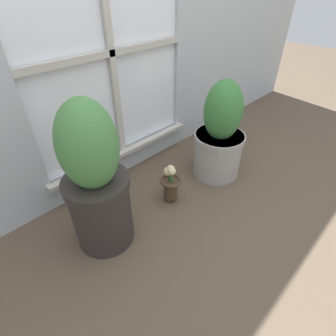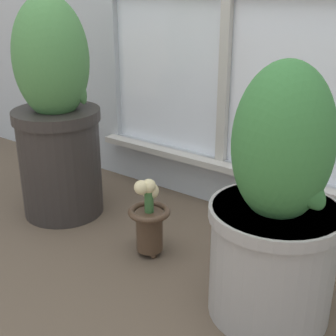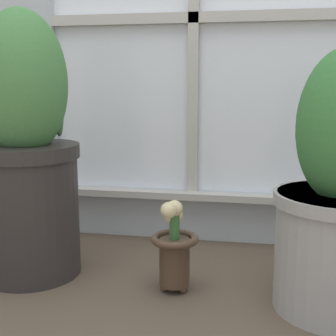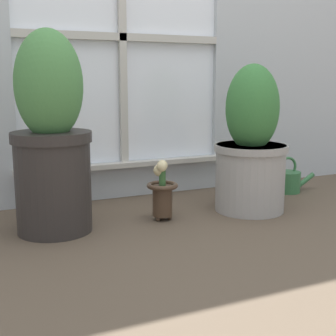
{
  "view_description": "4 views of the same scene",
  "coord_description": "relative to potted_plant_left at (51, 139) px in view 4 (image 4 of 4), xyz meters",
  "views": [
    {
      "loc": [
        -0.84,
        -0.67,
        1.14
      ],
      "look_at": [
        -0.01,
        0.16,
        0.26
      ],
      "focal_mm": 28.0,
      "sensor_mm": 36.0,
      "label": 1
    },
    {
      "loc": [
        0.83,
        -0.83,
        0.81
      ],
      "look_at": [
        0.06,
        0.2,
        0.29
      ],
      "focal_mm": 50.0,
      "sensor_mm": 36.0,
      "label": 2
    },
    {
      "loc": [
        0.22,
        -1.04,
        0.57
      ],
      "look_at": [
        0.0,
        0.13,
        0.35
      ],
      "focal_mm": 50.0,
      "sensor_mm": 36.0,
      "label": 3
    },
    {
      "loc": [
        -0.76,
        -1.59,
        0.59
      ],
      "look_at": [
        0.03,
        0.14,
        0.23
      ],
      "focal_mm": 50.0,
      "sensor_mm": 36.0,
      "label": 4
    }
  ],
  "objects": [
    {
      "name": "ground_plane",
      "position": [
        0.43,
        -0.2,
        -0.36
      ],
      "size": [
        10.0,
        10.0,
        0.0
      ],
      "primitive_type": "plane",
      "color": "brown"
    },
    {
      "name": "potted_plant_left",
      "position": [
        0.0,
        0.0,
        0.0
      ],
      "size": [
        0.31,
        0.31,
        0.77
      ],
      "color": "#2D2826",
      "rests_on": "ground_plane"
    },
    {
      "name": "potted_plant_right",
      "position": [
        0.87,
        -0.07,
        -0.08
      ],
      "size": [
        0.33,
        0.33,
        0.66
      ],
      "color": "#9E9993",
      "rests_on": "ground_plane"
    },
    {
      "name": "flower_vase",
      "position": [
        0.44,
        -0.04,
        -0.24
      ],
      "size": [
        0.13,
        0.13,
        0.26
      ],
      "color": "#473323",
      "rests_on": "ground_plane"
    },
    {
      "name": "watering_can",
      "position": [
        1.25,
        0.14,
        -0.3
      ],
      "size": [
        0.25,
        0.14,
        0.19
      ],
      "color": "#336B3D",
      "rests_on": "ground_plane"
    }
  ]
}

